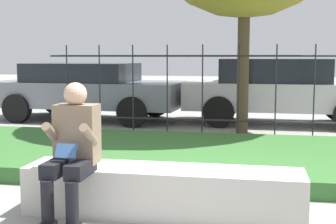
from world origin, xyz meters
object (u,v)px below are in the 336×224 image
object	(u,v)px
stone_bench	(162,194)
car_parked_center	(280,89)
car_parked_left	(88,89)
person_seated_reader	(73,147)

from	to	relation	value
stone_bench	car_parked_center	size ratio (longest dim) A/B	0.62
car_parked_left	car_parked_center	size ratio (longest dim) A/B	1.06
stone_bench	person_seated_reader	world-z (taller)	person_seated_reader
stone_bench	person_seated_reader	xyz separation A→B (m)	(-0.76, -0.30, 0.48)
stone_bench	car_parked_center	world-z (taller)	car_parked_center
car_parked_left	car_parked_center	bearing A→B (deg)	5.34
person_seated_reader	car_parked_center	world-z (taller)	car_parked_center
stone_bench	person_seated_reader	bearing A→B (deg)	-158.42
stone_bench	car_parked_left	xyz separation A→B (m)	(-3.04, 6.18, 0.52)
stone_bench	car_parked_left	distance (m)	6.91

